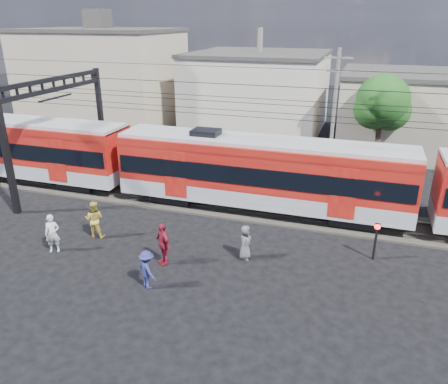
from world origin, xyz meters
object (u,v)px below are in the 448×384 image
Objects in this scene: pedestrian_c at (147,270)px; commuter_train at (265,171)px; crossing_signal at (376,235)px; pedestrian_a at (52,234)px.

commuter_train is at bearing -75.08° from pedestrian_c.
commuter_train is 27.85× the size of crossing_signal.
pedestrian_a is at bearing 18.82° from pedestrian_c.
pedestrian_a is at bearing -164.75° from crossing_signal.
pedestrian_c is at bearing -38.56° from pedestrian_a.
commuter_train is at bearing 16.84° from pedestrian_a.
pedestrian_c is (-2.72, -8.79, -1.57)m from commuter_train.
crossing_signal is at bearing -116.97° from pedestrian_c.
pedestrian_c is (5.55, -1.31, -0.09)m from pedestrian_a.
commuter_train is 9.34m from pedestrian_c.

